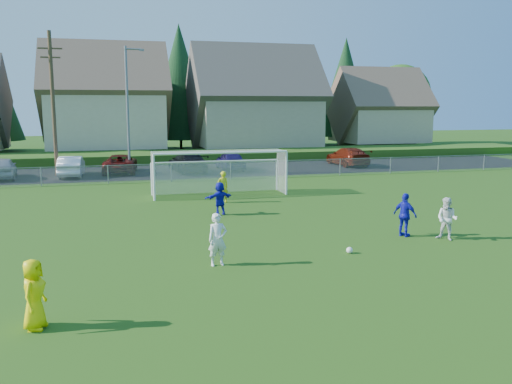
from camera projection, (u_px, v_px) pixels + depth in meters
ground at (330, 285)px, 15.16m from camera, size 160.00×160.00×0.00m
asphalt_lot at (190, 171)px, 41.37m from camera, size 60.00×60.00×0.00m
grass_embankment at (177, 156)px, 48.45m from camera, size 70.00×6.00×0.80m
soccer_ball at (350, 250)px, 18.40m from camera, size 0.22×0.22×0.22m
referee at (34, 294)px, 12.11m from camera, size 0.71×0.90×1.62m
player_white_a at (218, 240)px, 16.92m from camera, size 0.65×0.47×1.67m
player_white_b at (447, 219)px, 20.13m from camera, size 0.94×0.99×1.60m
player_blue_a at (405, 215)px, 20.67m from camera, size 0.81×1.06×1.67m
player_blue_b at (220, 198)px, 24.75m from camera, size 1.47×0.92×1.51m
goalkeeper at (223, 187)px, 27.83m from camera, size 0.66×0.51×1.63m
car_a at (2, 168)px, 36.70m from camera, size 2.24×4.57×1.50m
car_b at (71, 166)px, 37.99m from camera, size 1.66×4.43×1.45m
car_c at (120, 164)px, 39.96m from camera, size 2.71×5.14×1.38m
car_d at (188, 162)px, 40.33m from camera, size 2.64×5.29×1.47m
car_e at (230, 161)px, 41.69m from camera, size 1.77×4.25×1.44m
car_g at (348, 157)px, 44.80m from camera, size 2.18×5.16×1.49m
soccer_goal at (218, 166)px, 30.20m from camera, size 7.42×1.90×2.50m
chainlink_fence at (201, 171)px, 36.03m from camera, size 52.06×0.06×1.20m
streetlight at (128, 107)px, 38.02m from camera, size 1.38×0.18×9.00m
utility_pole at (53, 102)px, 37.62m from camera, size 1.60×0.26×10.00m
houses_row at (186, 81)px, 54.96m from camera, size 53.90×11.45×13.27m
tree_row at (170, 87)px, 60.77m from camera, size 65.98×12.36×13.80m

